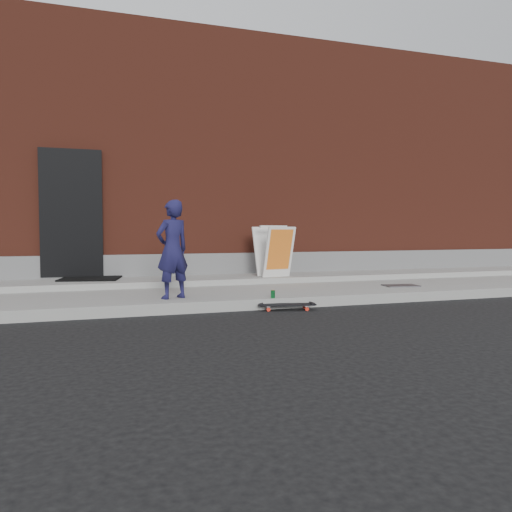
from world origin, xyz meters
name	(u,v)px	position (x,y,z in m)	size (l,w,h in m)	color
ground	(265,310)	(0.00, 0.00, 0.00)	(80.00, 80.00, 0.00)	black
sidewalk	(236,292)	(0.00, 1.50, 0.07)	(20.00, 3.00, 0.15)	gray
apron	(222,279)	(0.00, 2.40, 0.20)	(20.00, 1.20, 0.10)	gray
building	(179,178)	(0.00, 6.99, 2.50)	(20.00, 8.10, 5.00)	#5E2619
child	(172,249)	(-1.20, 0.46, 0.83)	(0.50, 0.33, 1.37)	#181640
skateboard	(287,305)	(0.27, -0.12, 0.07)	(0.79, 0.37, 0.09)	red
pizza_sign	(274,251)	(0.91, 2.12, 0.72)	(0.66, 0.75, 0.93)	silver
soda_can	(273,294)	(0.13, 0.05, 0.21)	(0.06, 0.06, 0.11)	#1B893B
doormat	(90,279)	(-2.30, 2.60, 0.26)	(0.96, 0.78, 0.03)	black
utility_plate	(401,286)	(2.71, 0.78, 0.16)	(0.56, 0.36, 0.02)	#4C4C50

